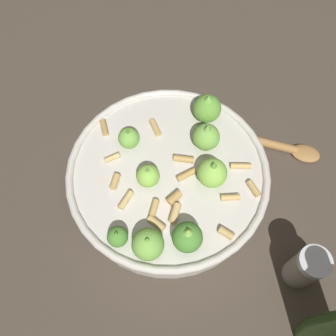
% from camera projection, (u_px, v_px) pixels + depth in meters
% --- Properties ---
extents(ground_plane, '(2.40, 2.40, 0.00)m').
position_uv_depth(ground_plane, '(168.00, 186.00, 0.64)').
color(ground_plane, '#42382D').
extents(cooking_pan, '(0.33, 0.33, 0.12)m').
position_uv_depth(cooking_pan, '(169.00, 177.00, 0.60)').
color(cooking_pan, beige).
rests_on(cooking_pan, ground).
extents(pepper_shaker, '(0.05, 0.05, 0.09)m').
position_uv_depth(pepper_shaker, '(305.00, 268.00, 0.53)').
color(pepper_shaker, gray).
rests_on(pepper_shaker, ground).
extents(wooden_spoon, '(0.04, 0.24, 0.02)m').
position_uv_depth(wooden_spoon, '(261.00, 142.00, 0.67)').
color(wooden_spoon, '#9E703D').
rests_on(wooden_spoon, ground).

